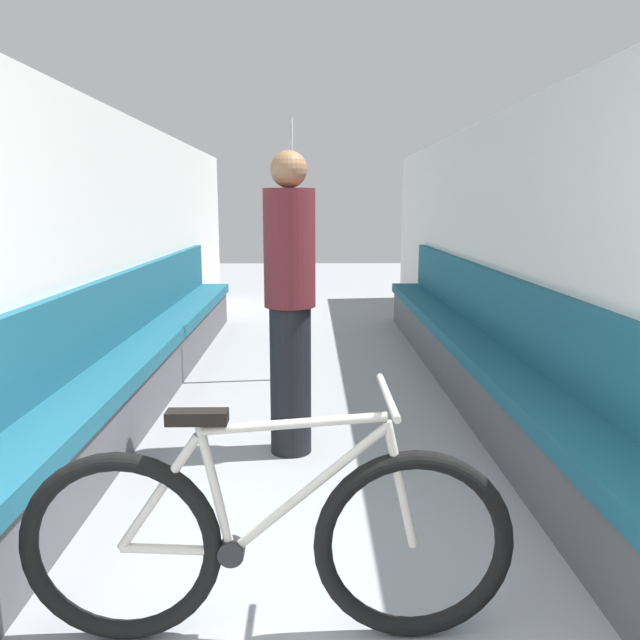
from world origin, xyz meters
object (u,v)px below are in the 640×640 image
bench_seat_row_left (146,355)px  bench_seat_row_right (473,354)px  grab_pole_near (292,257)px  passenger_standing (290,302)px  bicycle (267,542)px

bench_seat_row_left → bench_seat_row_right: size_ratio=1.00×
bench_seat_row_left → grab_pole_near: 1.42m
grab_pole_near → passenger_standing: grab_pole_near is taller
bench_seat_row_right → bicycle: bench_seat_row_right is taller
bench_seat_row_right → grab_pole_near: bearing=161.7°
passenger_standing → bench_seat_row_right: bearing=72.9°
bicycle → passenger_standing: 1.76m
bench_seat_row_right → passenger_standing: size_ratio=3.58×
bench_seat_row_left → bench_seat_row_right: same height
bench_seat_row_right → grab_pole_near: size_ratio=2.95×
grab_pole_near → bench_seat_row_right: bearing=-18.3°
bench_seat_row_right → passenger_standing: (-1.40, -1.11, 0.59)m
grab_pole_near → passenger_standing: size_ratio=1.21×
bench_seat_row_left → passenger_standing: (1.16, -1.11, 0.59)m
bench_seat_row_left → bicycle: 3.00m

